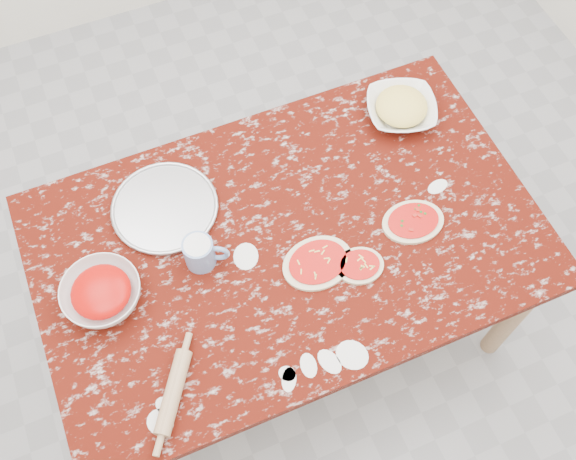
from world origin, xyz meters
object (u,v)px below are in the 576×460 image
Objects in this scene: pizza_tray at (165,208)px; cheese_bowl at (401,109)px; flour_mug at (201,253)px; sauce_bowl at (102,294)px; rolling_pin at (173,392)px; worktable at (288,249)px.

cheese_bowl reaches higher than pizza_tray.
sauce_bowl is at bearing -178.92° from flour_mug.
worktable is at bearing 34.59° from rolling_pin.
flour_mug is (-0.28, 0.03, 0.14)m from worktable.
sauce_bowl is at bearing 177.89° from worktable.
pizza_tray is 1.42× the size of rolling_pin.
cheese_bowl is at bearing 3.14° from pizza_tray.
cheese_bowl is (1.15, 0.28, -0.01)m from sauce_bowl.
flour_mug is at bearing 174.30° from worktable.
flour_mug is at bearing 59.93° from rolling_pin.
flour_mug reaches higher than sauce_bowl.
rolling_pin is (0.10, -0.36, -0.01)m from sauce_bowl.
sauce_bowl is (-0.59, 0.02, 0.12)m from worktable.
rolling_pin is at bearing -120.07° from flour_mug.
pizza_tray is 1.41× the size of cheese_bowl.
rolling_pin is (-0.49, -0.34, 0.11)m from worktable.
pizza_tray is at bearing 142.67° from worktable.
pizza_tray is at bearing -176.86° from cheese_bowl.
sauce_bowl reaches higher than pizza_tray.
cheese_bowl is 0.88m from flour_mug.
worktable is at bearing -5.70° from flour_mug.
pizza_tray is (-0.33, 0.25, 0.09)m from worktable.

